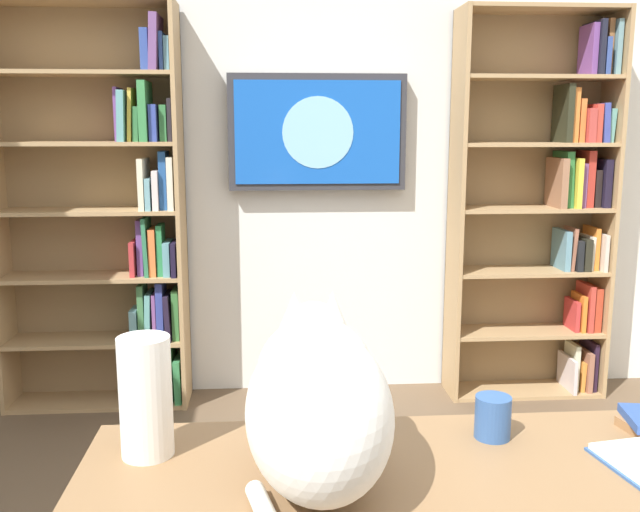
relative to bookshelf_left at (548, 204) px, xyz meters
The scene contains 7 objects.
wall_back 1.30m from the bookshelf_left, ahead, with size 4.52×0.06×2.70m, color silver.
bookshelf_left is the anchor object (origin of this frame).
bookshelf_right 2.29m from the bookshelf_left, ahead, with size 0.94×0.28×2.06m.
wall_mounted_tv 1.29m from the bookshelf_left, ahead, with size 0.93×0.07×0.60m.
cat 2.73m from the bookshelf_left, 59.21° to the left, with size 0.28×0.61×0.35m.
paper_towel_roll 2.84m from the bookshelf_left, 51.83° to the left, with size 0.11×0.11×0.26m, color white.
coffee_mug 2.42m from the bookshelf_left, 65.64° to the left, with size 0.08×0.08×0.10m, color #335999.
Camera 1 is at (0.23, 1.57, 1.45)m, focal length 39.33 mm.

